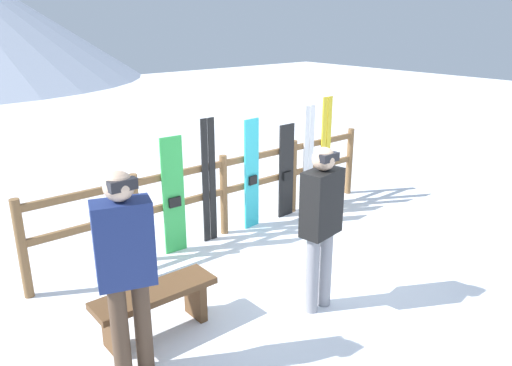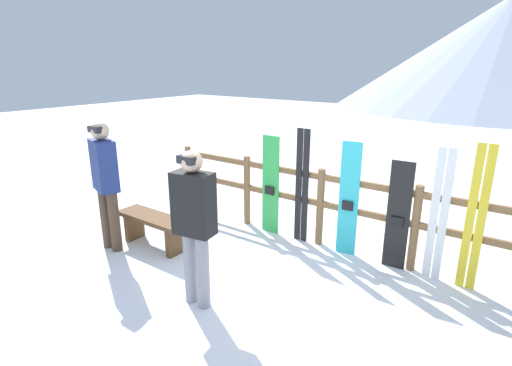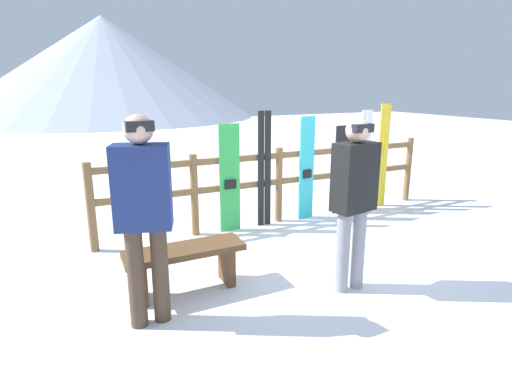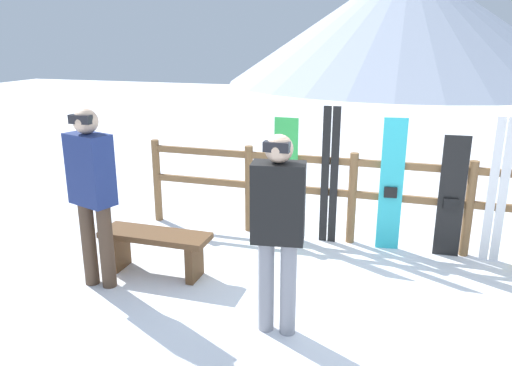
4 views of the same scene
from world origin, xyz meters
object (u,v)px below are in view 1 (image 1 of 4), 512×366
at_px(snowboard_green, 174,196).
at_px(snowboard_cyan, 252,175).
at_px(ski_pair_white, 308,158).
at_px(person_black, 321,218).
at_px(snowboard_black_stripe, 286,171).
at_px(ski_pair_yellow, 325,151).
at_px(person_navy, 126,263).
at_px(bench, 155,302).
at_px(ski_pair_black, 209,181).

height_order(snowboard_green, snowboard_cyan, snowboard_cyan).
bearing_deg(snowboard_cyan, snowboard_green, -180.00).
bearing_deg(ski_pair_white, person_black, -132.92).
xyz_separation_m(snowboard_cyan, snowboard_black_stripe, (0.64, -0.00, -0.08)).
distance_m(ski_pair_white, ski_pair_yellow, 0.37).
distance_m(person_navy, ski_pair_yellow, 4.45).
xyz_separation_m(bench, ski_pair_black, (1.54, 1.36, 0.48)).
distance_m(bench, snowboard_cyan, 2.64).
bearing_deg(ski_pair_black, ski_pair_white, 0.00).
distance_m(person_black, ski_pair_white, 2.74).
relative_size(person_black, snowboard_green, 1.14).
distance_m(person_black, snowboard_green, 2.06).
distance_m(bench, ski_pair_black, 2.11).
bearing_deg(snowboard_cyan, person_black, -111.33).
height_order(person_navy, ski_pair_black, person_navy).
distance_m(snowboard_green, ski_pair_black, 0.53).
height_order(person_navy, snowboard_cyan, person_navy).
bearing_deg(bench, ski_pair_yellow, 20.27).
bearing_deg(ski_pair_black, snowboard_black_stripe, -0.15).
height_order(snowboard_green, ski_pair_yellow, ski_pair_yellow).
relative_size(person_navy, ski_pair_yellow, 1.04).
bearing_deg(ski_pair_white, person_navy, -154.94).
bearing_deg(ski_pair_white, snowboard_green, -179.91).
height_order(ski_pair_black, ski_pair_yellow, ski_pair_yellow).
relative_size(person_navy, ski_pair_white, 1.10).
bearing_deg(snowboard_cyan, snowboard_black_stripe, -0.01).
bearing_deg(snowboard_cyan, ski_pair_black, 179.72).
bearing_deg(bench, person_black, -24.05).
height_order(snowboard_cyan, ski_pair_white, ski_pair_white).
bearing_deg(snowboard_black_stripe, ski_pair_white, 0.46).
bearing_deg(person_navy, snowboard_cyan, 33.34).
bearing_deg(ski_pair_yellow, snowboard_cyan, -179.87).
bearing_deg(snowboard_black_stripe, ski_pair_yellow, 0.25).
bearing_deg(ski_pair_black, bench, -138.53).
height_order(bench, snowboard_cyan, snowboard_cyan).
height_order(person_navy, ski_pair_white, person_navy).
xyz_separation_m(person_navy, snowboard_black_stripe, (3.28, 1.74, -0.34)).
relative_size(person_navy, person_black, 1.05).
relative_size(ski_pair_white, ski_pair_yellow, 0.95).
relative_size(bench, snowboard_cyan, 0.75).
height_order(person_black, snowboard_black_stripe, person_black).
bearing_deg(snowboard_green, ski_pair_white, 0.09).
xyz_separation_m(snowboard_green, ski_pair_white, (2.29, 0.00, 0.06)).
xyz_separation_m(snowboard_cyan, ski_pair_yellow, (1.45, 0.00, 0.08)).
bearing_deg(bench, snowboard_green, 53.11).
bearing_deg(snowboard_green, snowboard_cyan, 0.00).
height_order(snowboard_cyan, ski_pair_yellow, ski_pair_yellow).
height_order(person_navy, snowboard_black_stripe, person_navy).
height_order(bench, person_black, person_black).
bearing_deg(person_black, person_navy, 171.94).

